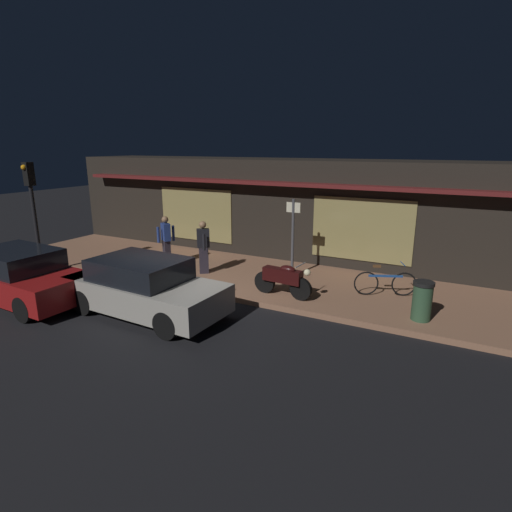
# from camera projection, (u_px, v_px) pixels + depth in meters

# --- Properties ---
(ground_plane) EXTENTS (60.00, 60.00, 0.00)m
(ground_plane) POSITION_uv_depth(u_px,v_px,m) (186.00, 309.00, 10.64)
(ground_plane) COLOR black
(sidewalk_slab) EXTENTS (18.00, 4.00, 0.15)m
(sidewalk_slab) POSITION_uv_depth(u_px,v_px,m) (243.00, 275.00, 13.19)
(sidewalk_slab) COLOR #8C6047
(sidewalk_slab) RESTS_ON ground_plane
(storefront_building) EXTENTS (18.00, 3.30, 3.60)m
(storefront_building) POSITION_uv_depth(u_px,v_px,m) (287.00, 208.00, 15.64)
(storefront_building) COLOR black
(storefront_building) RESTS_ON ground_plane
(motorcycle) EXTENTS (1.70, 0.55, 0.97)m
(motorcycle) POSITION_uv_depth(u_px,v_px,m) (284.00, 279.00, 11.01)
(motorcycle) COLOR black
(motorcycle) RESTS_ON sidewalk_slab
(bicycle_parked) EXTENTS (1.54, 0.71, 0.91)m
(bicycle_parked) POSITION_uv_depth(u_px,v_px,m) (385.00, 283.00, 11.12)
(bicycle_parked) COLOR black
(bicycle_parked) RESTS_ON sidewalk_slab
(person_photographer) EXTENTS (0.44, 0.57, 1.67)m
(person_photographer) POSITION_uv_depth(u_px,v_px,m) (166.00, 240.00, 13.85)
(person_photographer) COLOR #28232D
(person_photographer) RESTS_ON sidewalk_slab
(person_bystander) EXTENTS (0.46, 0.53, 1.67)m
(person_bystander) POSITION_uv_depth(u_px,v_px,m) (203.00, 246.00, 12.95)
(person_bystander) COLOR #28232D
(person_bystander) RESTS_ON sidewalk_slab
(sign_post) EXTENTS (0.44, 0.09, 2.40)m
(sign_post) POSITION_uv_depth(u_px,v_px,m) (293.00, 233.00, 12.48)
(sign_post) COLOR #47474C
(sign_post) RESTS_ON sidewalk_slab
(trash_bin) EXTENTS (0.48, 0.48, 0.93)m
(trash_bin) POSITION_uv_depth(u_px,v_px,m) (422.00, 301.00, 9.53)
(trash_bin) COLOR #2D4C33
(trash_bin) RESTS_ON sidewalk_slab
(traffic_light_pole) EXTENTS (0.24, 0.33, 3.60)m
(traffic_light_pole) POSITION_uv_depth(u_px,v_px,m) (32.00, 200.00, 12.66)
(traffic_light_pole) COLOR black
(traffic_light_pole) RESTS_ON ground_plane
(parked_car_near) EXTENTS (4.17, 1.93, 1.42)m
(parked_car_near) POSITION_uv_depth(u_px,v_px,m) (20.00, 276.00, 11.04)
(parked_car_near) COLOR black
(parked_car_near) RESTS_ON ground_plane
(parked_car_far) EXTENTS (4.17, 1.92, 1.42)m
(parked_car_far) POSITION_uv_depth(u_px,v_px,m) (144.00, 287.00, 10.18)
(parked_car_far) COLOR black
(parked_car_far) RESTS_ON ground_plane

